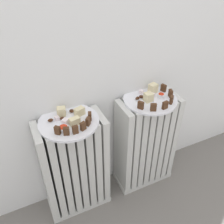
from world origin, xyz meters
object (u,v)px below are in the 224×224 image
(plate_left, at_px, (69,121))
(plate_right, at_px, (150,99))
(radiator_left, at_px, (75,167))
(jam_bowl_left, at_px, (63,128))
(fork, at_px, (149,96))
(jam_bowl_right, at_px, (161,96))
(radiator_right, at_px, (145,143))

(plate_left, xyz_separation_m, plate_right, (0.45, 0.00, 0.00))
(radiator_left, bearing_deg, jam_bowl_left, -125.36)
(fork, bearing_deg, plate_left, -177.72)
(plate_right, distance_m, jam_bowl_left, 0.50)
(plate_left, relative_size, fork, 3.02)
(plate_right, bearing_deg, plate_left, 180.00)
(plate_right, distance_m, jam_bowl_right, 0.06)
(jam_bowl_left, height_order, jam_bowl_right, jam_bowl_right)
(jam_bowl_left, bearing_deg, radiator_left, 54.64)
(radiator_left, relative_size, plate_left, 2.15)
(jam_bowl_left, distance_m, jam_bowl_right, 0.55)
(radiator_left, height_order, fork, fork)
(plate_right, bearing_deg, radiator_left, -180.00)
(radiator_left, distance_m, radiator_right, 0.45)
(radiator_left, distance_m, plate_right, 0.55)
(jam_bowl_right, distance_m, fork, 0.06)
(jam_bowl_right, height_order, fork, jam_bowl_right)
(radiator_right, distance_m, plate_right, 0.32)
(radiator_left, bearing_deg, plate_right, 0.00)
(radiator_right, xyz_separation_m, jam_bowl_right, (0.06, -0.02, 0.34))
(plate_left, distance_m, jam_bowl_left, 0.07)
(plate_right, xyz_separation_m, jam_bowl_right, (0.06, -0.02, 0.02))
(radiator_right, relative_size, fork, 6.50)
(jam_bowl_right, bearing_deg, fork, 146.72)
(radiator_left, bearing_deg, jam_bowl_right, -1.82)
(radiator_right, relative_size, plate_left, 2.15)
(fork, bearing_deg, jam_bowl_right, -33.28)
(radiator_right, distance_m, jam_bowl_left, 0.60)
(jam_bowl_right, bearing_deg, jam_bowl_left, -175.69)
(radiator_right, bearing_deg, fork, 74.21)
(plate_left, bearing_deg, jam_bowl_right, -1.82)
(radiator_left, distance_m, fork, 0.56)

